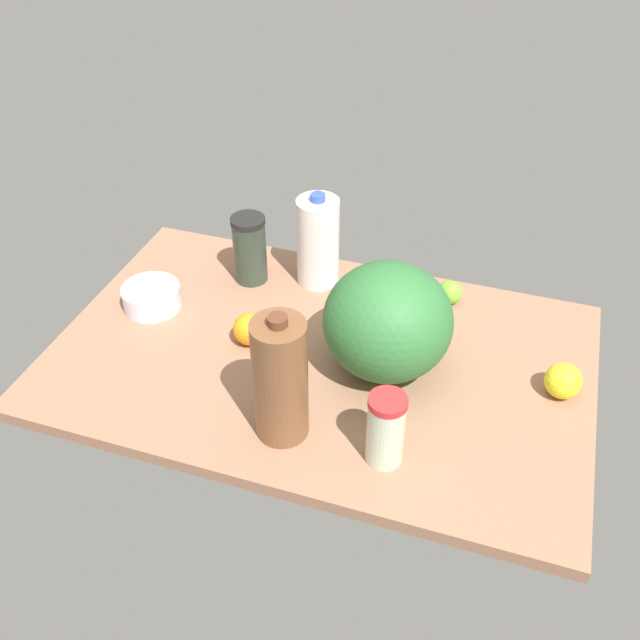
# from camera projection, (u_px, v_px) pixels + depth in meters

# --- Properties ---
(countertop) EXTENTS (1.20, 0.76, 0.03)m
(countertop) POSITION_uv_depth(u_px,v_px,m) (320.00, 359.00, 1.62)
(countertop) COLOR #91664C
(countertop) RESTS_ON ground
(tumbler_cup) EXTENTS (0.07, 0.07, 0.16)m
(tumbler_cup) POSITION_uv_depth(u_px,v_px,m) (386.00, 429.00, 1.33)
(tumbler_cup) COLOR beige
(tumbler_cup) RESTS_ON countertop
(shaker_bottle) EXTENTS (0.09, 0.09, 0.18)m
(shaker_bottle) POSITION_uv_depth(u_px,v_px,m) (250.00, 249.00, 1.78)
(shaker_bottle) COLOR #2E3B2F
(shaker_bottle) RESTS_ON countertop
(chocolate_milk_jug) EXTENTS (0.11, 0.11, 0.29)m
(chocolate_milk_jug) POSITION_uv_depth(u_px,v_px,m) (279.00, 380.00, 1.35)
(chocolate_milk_jug) COLOR brown
(chocolate_milk_jug) RESTS_ON countertop
(milk_jug) EXTENTS (0.11, 0.11, 0.25)m
(milk_jug) POSITION_uv_depth(u_px,v_px,m) (318.00, 241.00, 1.76)
(milk_jug) COLOR white
(milk_jug) RESTS_ON countertop
(watermelon) EXTENTS (0.28, 0.28, 0.25)m
(watermelon) POSITION_uv_depth(u_px,v_px,m) (388.00, 322.00, 1.50)
(watermelon) COLOR #2D6A33
(watermelon) RESTS_ON countertop
(mixing_bowl) EXTENTS (0.14, 0.14, 0.06)m
(mixing_bowl) POSITION_uv_depth(u_px,v_px,m) (152.00, 297.00, 1.73)
(mixing_bowl) COLOR silver
(mixing_bowl) RESTS_ON countertop
(lime_loose) EXTENTS (0.06, 0.06, 0.06)m
(lime_loose) POSITION_uv_depth(u_px,v_px,m) (450.00, 292.00, 1.74)
(lime_loose) COLOR #6FBA30
(lime_loose) RESTS_ON countertop
(orange_by_jug) EXTENTS (0.07, 0.07, 0.07)m
(orange_by_jug) POSITION_uv_depth(u_px,v_px,m) (249.00, 329.00, 1.62)
(orange_by_jug) COLOR orange
(orange_by_jug) RESTS_ON countertop
(lemon_far_back) EXTENTS (0.08, 0.08, 0.08)m
(lemon_far_back) POSITION_uv_depth(u_px,v_px,m) (563.00, 381.00, 1.49)
(lemon_far_back) COLOR yellow
(lemon_far_back) RESTS_ON countertop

